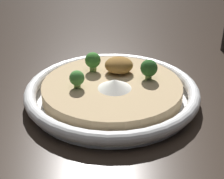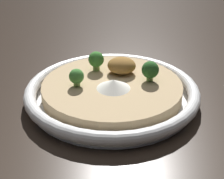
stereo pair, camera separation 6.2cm
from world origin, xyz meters
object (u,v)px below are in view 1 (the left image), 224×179
risotto_bowl (112,91)px  broccoli_back_right (77,79)px  broccoli_left (149,68)px  broccoli_front (93,61)px

risotto_bowl → broccoli_back_right: 0.07m
broccoli_left → broccoli_front: (0.11, -0.03, 0.00)m
broccoli_back_right → broccoli_front: (-0.02, -0.07, 0.00)m
broccoli_back_right → broccoli_left: bearing=-162.5°
broccoli_left → broccoli_back_right: (0.13, 0.04, -0.00)m
broccoli_left → broccoli_front: size_ratio=1.00×
risotto_bowl → broccoli_front: size_ratio=8.39×
broccoli_left → broccoli_back_right: bearing=17.5°
broccoli_front → broccoli_back_right: bearing=73.3°
broccoli_left → broccoli_back_right: size_ratio=1.18×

